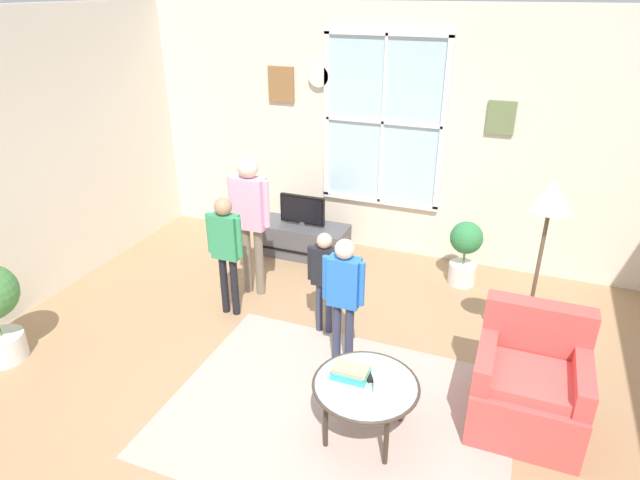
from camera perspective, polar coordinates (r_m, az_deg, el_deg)
The scene contains 16 objects.
ground_plane at distance 4.36m, azimuth -1.08°, elevation -17.32°, with size 6.87×6.38×0.02m, color #9E7A56.
back_wall at distance 6.23m, azimuth 9.22°, elevation 10.68°, with size 6.27×0.17×2.79m.
area_rug at distance 4.32m, azimuth 1.82°, elevation -17.62°, with size 2.54×1.93×0.01m, color tan.
tv_stand at distance 6.45m, azimuth -1.81°, elevation 0.03°, with size 1.06×0.47×0.38m.
television at distance 6.29m, azimuth -1.86°, elevation 3.18°, with size 0.54×0.08×0.37m.
armchair at distance 4.31m, azimuth 21.07°, elevation -14.11°, with size 0.76×0.74×0.87m.
coffee_table at distance 3.90m, azimuth 4.83°, elevation -15.17°, with size 0.75×0.75×0.45m.
book_stack at distance 3.93m, azimuth 3.25°, elevation -13.65°, with size 0.25×0.19×0.07m.
cup at distance 3.79m, azimuth 6.26°, elevation -15.08°, with size 0.08×0.08×0.11m, color white.
remote_near_books at distance 3.94m, azimuth 5.11°, elevation -13.96°, with size 0.04×0.14×0.02m, color black.
person_pink_shirt at distance 5.39m, azimuth -7.34°, elevation 3.02°, with size 0.44×0.20×1.46m.
person_black_shirt at distance 4.82m, azimuth 0.45°, elevation -3.38°, with size 0.30×0.14×1.00m.
person_blue_shirt at distance 4.35m, azimuth 2.52°, elevation -5.19°, with size 0.35×0.16×1.17m.
person_green_shirt at distance 5.12m, azimuth -9.86°, elevation -0.34°, with size 0.36×0.17×1.21m.
potted_plant_by_window at distance 5.93m, azimuth 14.99°, elevation -0.98°, with size 0.34×0.34×0.71m.
floor_lamp at distance 4.23m, azimuth 22.82°, elevation 2.25°, with size 0.32×0.32×1.70m.
Camera 1 is at (1.24, -2.96, 2.94)m, focal length 30.45 mm.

